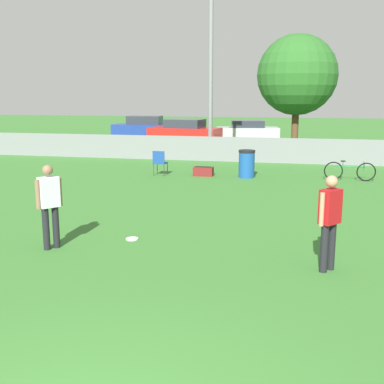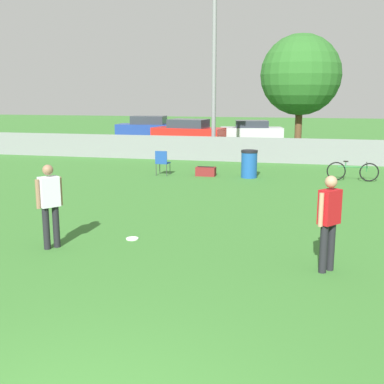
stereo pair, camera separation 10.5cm
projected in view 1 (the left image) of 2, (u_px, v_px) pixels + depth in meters
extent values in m
cube|color=gray|center=(257.00, 150.00, 21.08)|extent=(26.84, 0.03, 1.10)
cylinder|color=gray|center=(211.00, 73.00, 22.30)|extent=(0.20, 0.20, 7.85)
cylinder|color=brown|center=(295.00, 132.00, 22.30)|extent=(0.32, 0.32, 2.45)
sphere|color=#286023|center=(297.00, 75.00, 21.78)|extent=(3.63, 3.63, 3.63)
cylinder|color=black|center=(324.00, 248.00, 8.08)|extent=(0.13, 0.13, 0.83)
cylinder|color=black|center=(331.00, 246.00, 8.20)|extent=(0.13, 0.13, 0.83)
cube|color=#B21419|center=(330.00, 207.00, 7.99)|extent=(0.40, 0.42, 0.58)
sphere|color=tan|center=(332.00, 181.00, 7.91)|extent=(0.20, 0.20, 0.20)
cylinder|color=tan|center=(322.00, 209.00, 7.86)|extent=(0.08, 0.08, 0.56)
cylinder|color=tan|center=(338.00, 206.00, 8.13)|extent=(0.08, 0.08, 0.56)
cylinder|color=black|center=(46.00, 229.00, 9.25)|extent=(0.13, 0.13, 0.83)
cylinder|color=black|center=(56.00, 227.00, 9.38)|extent=(0.13, 0.13, 0.83)
cube|color=silver|center=(49.00, 192.00, 9.17)|extent=(0.40, 0.42, 0.58)
sphere|color=#8C664C|center=(48.00, 170.00, 9.09)|extent=(0.20, 0.20, 0.20)
cylinder|color=#8C664C|center=(38.00, 194.00, 9.04)|extent=(0.08, 0.08, 0.56)
cylinder|color=#8C664C|center=(60.00, 191.00, 9.31)|extent=(0.08, 0.08, 0.56)
cylinder|color=white|center=(132.00, 239.00, 9.97)|extent=(0.25, 0.25, 0.03)
torus|color=white|center=(132.00, 239.00, 9.97)|extent=(0.26, 0.26, 0.03)
cylinder|color=#333338|center=(167.00, 169.00, 18.02)|extent=(0.02, 0.02, 0.43)
cylinder|color=#333338|center=(157.00, 168.00, 18.12)|extent=(0.02, 0.02, 0.43)
cylinder|color=#333338|center=(164.00, 170.00, 17.64)|extent=(0.02, 0.02, 0.43)
cylinder|color=#333338|center=(154.00, 170.00, 17.74)|extent=(0.02, 0.02, 0.43)
cube|color=navy|center=(161.00, 163.00, 17.83)|extent=(0.47, 0.47, 0.03)
cube|color=navy|center=(159.00, 157.00, 17.58)|extent=(0.45, 0.04, 0.45)
torus|color=black|center=(333.00, 171.00, 16.81)|extent=(0.65, 0.05, 0.65)
torus|color=black|center=(366.00, 172.00, 16.58)|extent=(0.65, 0.05, 0.65)
cylinder|color=#267238|center=(350.00, 167.00, 16.66)|extent=(1.00, 0.04, 0.04)
cylinder|color=#267238|center=(343.00, 166.00, 16.71)|extent=(0.03, 0.03, 0.33)
cylinder|color=#267238|center=(364.00, 167.00, 16.56)|extent=(0.03, 0.03, 0.30)
cube|color=black|center=(343.00, 161.00, 16.68)|extent=(0.16, 0.06, 0.04)
cylinder|color=black|center=(364.00, 163.00, 16.53)|extent=(0.03, 0.44, 0.03)
cylinder|color=#194C99|center=(247.00, 165.00, 17.31)|extent=(0.57, 0.57, 0.91)
cylinder|color=black|center=(247.00, 151.00, 17.21)|extent=(0.60, 0.60, 0.08)
cube|color=maroon|center=(203.00, 171.00, 17.71)|extent=(0.72, 0.39, 0.32)
cube|color=black|center=(203.00, 167.00, 17.67)|extent=(0.61, 0.04, 0.02)
cylinder|color=black|center=(166.00, 133.00, 33.48)|extent=(0.65, 0.22, 0.64)
cylinder|color=black|center=(162.00, 134.00, 32.07)|extent=(0.65, 0.22, 0.64)
cylinder|color=black|center=(129.00, 132.00, 33.90)|extent=(0.65, 0.22, 0.64)
cylinder|color=black|center=(123.00, 134.00, 32.49)|extent=(0.65, 0.22, 0.64)
cube|color=navy|center=(145.00, 130.00, 32.94)|extent=(4.42, 1.94, 0.75)
cube|color=#2D333D|center=(145.00, 120.00, 32.81)|extent=(2.34, 1.61, 0.56)
cylinder|color=black|center=(209.00, 137.00, 30.27)|extent=(0.69, 0.28, 0.67)
cylinder|color=black|center=(201.00, 139.00, 28.81)|extent=(0.69, 0.28, 0.67)
cylinder|color=black|center=(170.00, 135.00, 31.24)|extent=(0.69, 0.28, 0.67)
cylinder|color=black|center=(160.00, 137.00, 29.78)|extent=(0.69, 0.28, 0.67)
cube|color=red|center=(185.00, 133.00, 29.98)|extent=(4.61, 2.45, 0.69)
cube|color=#2D333D|center=(185.00, 123.00, 29.86)|extent=(2.50, 1.92, 0.52)
cylinder|color=black|center=(265.00, 134.00, 32.39)|extent=(0.64, 0.29, 0.62)
cylinder|color=black|center=(268.00, 136.00, 30.92)|extent=(0.64, 0.29, 0.62)
cylinder|color=black|center=(228.00, 134.00, 32.47)|extent=(0.64, 0.29, 0.62)
cylinder|color=black|center=(229.00, 136.00, 31.01)|extent=(0.64, 0.29, 0.62)
cube|color=#B7B7BC|center=(247.00, 132.00, 31.66)|extent=(4.27, 2.43, 0.61)
cube|color=#2D333D|center=(248.00, 124.00, 31.55)|extent=(2.33, 1.87, 0.45)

